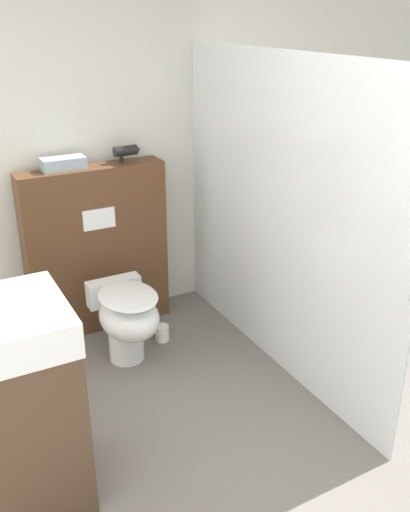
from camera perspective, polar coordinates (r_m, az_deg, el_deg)
wall_back at (r=4.05m, az=-9.67°, el=10.63°), size 8.00×0.06×2.50m
partition_panel at (r=4.04m, az=-10.75°, el=0.64°), size 0.98×0.21×1.18m
shower_glass at (r=3.45m, az=7.29°, el=3.59°), size 0.04×2.18×1.93m
toilet at (r=3.68m, az=-7.81°, el=-6.13°), size 0.36×0.56×0.51m
sink_vanity at (r=2.75m, az=-18.85°, el=-14.22°), size 0.57×0.55×1.14m
hair_drier at (r=3.92m, az=-7.85°, el=10.36°), size 0.19×0.07×0.11m
folded_towel at (r=3.81m, az=-13.99°, el=8.97°), size 0.28×0.14×0.08m
spare_toilet_roll at (r=4.01m, az=-4.32°, el=-7.68°), size 0.10×0.10×0.11m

